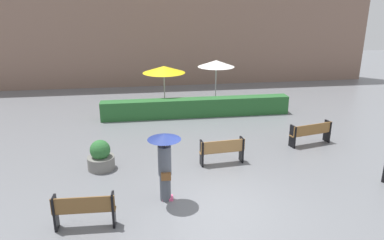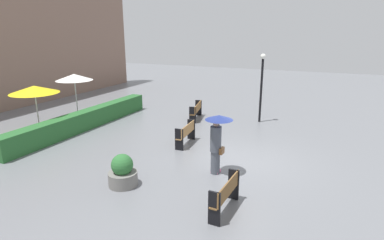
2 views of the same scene
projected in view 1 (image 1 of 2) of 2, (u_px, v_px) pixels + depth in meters
ground_plane at (217, 207)px, 10.33m from camera, size 60.00×60.00×0.00m
bench_far_right at (311, 132)px, 14.57m from camera, size 1.85×0.75×0.90m
bench_near_left at (84, 209)px, 9.20m from camera, size 1.58×0.38×0.94m
bench_mid_center at (222, 150)px, 12.85m from camera, size 1.62×0.48×0.92m
pedestrian_with_umbrella at (165, 158)px, 10.24m from camera, size 0.94×0.94×2.10m
planter_pot at (101, 157)px, 12.50m from camera, size 0.93×0.93×1.05m
patio_umbrella_yellow at (164, 69)px, 18.83m from camera, size 2.22×2.22×2.32m
patio_umbrella_white at (216, 64)px, 19.43m from camera, size 1.98×1.98×2.51m
hedge_strip at (196, 107)px, 18.17m from camera, size 9.41×0.70×0.91m
building_facade at (167, 19)px, 23.95m from camera, size 28.00×1.20×8.75m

